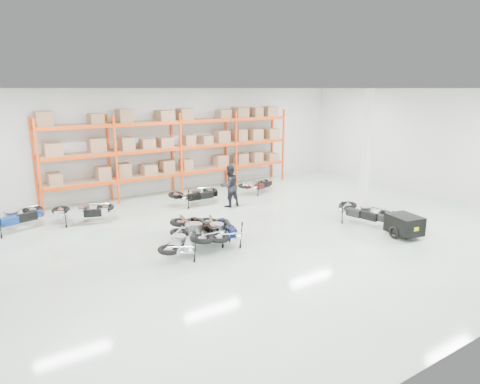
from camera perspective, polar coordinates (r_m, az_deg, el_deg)
room at (r=13.29m, az=3.52°, el=3.90°), size 18.00×18.00×18.00m
pallet_rack at (r=18.78m, az=-8.51°, el=6.66°), size 11.28×0.98×3.62m
structural_column at (r=17.23m, az=16.48°, el=5.60°), size 0.25×0.25×4.50m
moto_blue_centre at (r=12.65m, az=-2.59°, el=-4.52°), size 1.47×2.02×1.18m
moto_silver_left at (r=11.89m, az=-7.82°, el=-6.08°), size 1.66×1.81×1.07m
moto_black_far_left at (r=12.56m, az=-5.56°, el=-4.46°), size 1.16×2.06×1.28m
moto_touring_right at (r=15.04m, az=16.18°, el=-2.08°), size 1.19×1.95×1.18m
trailer at (r=14.16m, az=21.05°, el=-4.09°), size 0.95×1.69×0.69m
moto_back_a at (r=15.60m, az=-28.26°, el=-2.54°), size 2.11×1.44×1.24m
moto_back_b at (r=15.54m, az=-20.28°, el=-1.99°), size 1.94×1.42×1.13m
moto_back_c at (r=16.93m, az=-5.97°, el=0.07°), size 1.84×1.03×1.15m
moto_back_d at (r=18.78m, az=2.32°, el=1.29°), size 1.70×1.12×1.01m
person_back at (r=16.55m, az=-1.41°, el=0.82°), size 0.81×0.64×1.64m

